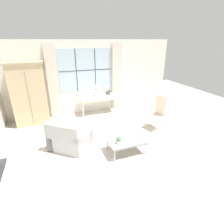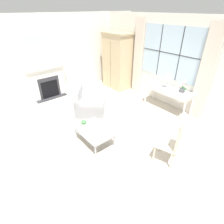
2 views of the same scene
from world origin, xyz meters
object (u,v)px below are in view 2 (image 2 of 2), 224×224
potted_orchid (183,87)px  coffee_table (94,131)px  side_chair_wooden (174,140)px  fireplace (47,80)px  armoire (117,61)px  console_table (169,91)px  table_lamp (169,75)px  armchair_upholstered (89,104)px  pillar_candle (99,136)px  potted_plant_small (84,123)px

potted_orchid → coffee_table: potted_orchid is taller
side_chair_wooden → potted_orchid: bearing=118.0°
fireplace → coffee_table: fireplace is taller
coffee_table → armoire: bearing=130.3°
console_table → potted_orchid: potted_orchid is taller
table_lamp → armoire: bearing=-179.1°
armchair_upholstered → coffee_table: armchair_upholstered is taller
fireplace → armoire: (0.84, 2.60, 0.38)m
potted_orchid → armchair_upholstered: (-1.88, -2.16, -0.62)m
console_table → armchair_upholstered: bearing=-125.4°
armchair_upholstered → coffee_table: (1.36, -0.75, 0.07)m
armoire → potted_orchid: bearing=2.6°
table_lamp → pillar_candle: 3.00m
armoire → potted_orchid: size_ratio=5.32×
fireplace → potted_plant_small: fireplace is taller
armchair_upholstered → pillar_candle: (1.68, -0.83, 0.17)m
side_chair_wooden → pillar_candle: size_ratio=7.58×
potted_orchid → side_chair_wooden: potted_orchid is taller
fireplace → armchair_upholstered: (1.84, 0.57, -0.43)m
side_chair_wooden → potted_plant_small: side_chair_wooden is taller
armchair_upholstered → side_chair_wooden: (2.94, 0.16, 0.32)m
side_chair_wooden → potted_plant_small: 2.12m
fireplace → pillar_candle: fireplace is taller
potted_orchid → side_chair_wooden: 2.29m
console_table → armchair_upholstered: armchair_upholstered is taller
fireplace → console_table: (3.33, 2.65, -0.06)m
armoire → potted_plant_small: armoire is taller
armoire → potted_plant_small: bearing=-54.1°
pillar_candle → fireplace: bearing=175.8°
fireplace → table_lamp: fireplace is taller
fireplace → console_table: size_ratio=1.41×
fireplace → potted_orchid: fireplace is taller
potted_orchid → potted_plant_small: (-0.79, -3.02, -0.41)m
fireplace → armoire: bearing=72.1°
potted_orchid → side_chair_wooden: size_ratio=0.37×
armoire → coffee_table: (2.36, -2.78, -0.74)m
table_lamp → potted_orchid: (0.48, 0.09, -0.25)m
fireplace → pillar_candle: bearing=-4.2°
fireplace → potted_plant_small: bearing=-5.7°
fireplace → potted_plant_small: (2.93, -0.29, -0.22)m
armoire → side_chair_wooden: armoire is taller
table_lamp → potted_orchid: bearing=10.6°
potted_plant_small → fireplace: bearing=174.3°
armoire → coffee_table: 3.72m
potted_orchid → armchair_upholstered: potted_orchid is taller
armchair_upholstered → potted_plant_small: 1.40m
armoire → potted_orchid: armoire is taller
side_chair_wooden → coffee_table: 1.84m
table_lamp → pillar_candle: bearing=-84.3°
armoire → potted_plant_small: (2.09, -2.90, -0.60)m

